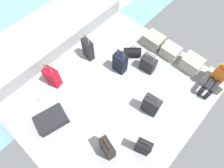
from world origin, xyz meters
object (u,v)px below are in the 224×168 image
(suitcase_0, at_px, (107,148))
(suitcase_5, at_px, (88,49))
(suitcase_6, at_px, (52,120))
(cargo_crate_0, at_px, (154,41))
(suitcase_2, at_px, (143,147))
(cargo_crate_2, at_px, (191,64))
(paper_cup, at_px, (39,99))
(cargo_crate_1, at_px, (170,51))
(suitcase_1, at_px, (151,105))
(suitcase_7, at_px, (120,63))
(passenger_seated, at_px, (217,78))
(duffel_bag, at_px, (132,52))
(cargo_crate_3, at_px, (214,80))
(suitcase_3, at_px, (148,64))
(suitcase_4, at_px, (52,77))

(suitcase_0, height_order, suitcase_5, suitcase_5)
(suitcase_6, bearing_deg, cargo_crate_0, 84.43)
(suitcase_0, bearing_deg, suitcase_6, -164.54)
(suitcase_5, bearing_deg, suitcase_2, -20.45)
(cargo_crate_0, bearing_deg, suitcase_5, -124.18)
(cargo_crate_2, relative_size, paper_cup, 5.97)
(cargo_crate_0, bearing_deg, cargo_crate_1, 0.47)
(suitcase_0, xyz_separation_m, suitcase_1, (0.09, 1.52, -0.00))
(suitcase_7, bearing_deg, suitcase_2, -35.67)
(cargo_crate_2, height_order, paper_cup, cargo_crate_2)
(suitcase_5, relative_size, suitcase_7, 1.01)
(passenger_seated, bearing_deg, suitcase_7, -150.91)
(cargo_crate_1, bearing_deg, suitcase_5, -136.14)
(cargo_crate_0, bearing_deg, paper_cup, -106.94)
(duffel_bag, bearing_deg, paper_cup, -107.29)
(cargo_crate_3, relative_size, suitcase_7, 0.74)
(suitcase_2, distance_m, suitcase_6, 2.38)
(suitcase_6, xyz_separation_m, duffel_bag, (0.15, 3.04, 0.03))
(passenger_seated, bearing_deg, suitcase_0, -106.04)
(suitcase_6, relative_size, paper_cup, 8.65)
(suitcase_2, xyz_separation_m, paper_cup, (-2.89, -0.85, -0.29))
(cargo_crate_0, relative_size, suitcase_5, 0.67)
(suitcase_1, xyz_separation_m, suitcase_2, (0.49, -0.94, -0.00))
(suitcase_2, relative_size, duffel_bag, 1.35)
(cargo_crate_0, bearing_deg, passenger_seated, -4.82)
(suitcase_0, bearing_deg, suitcase_3, 106.74)
(cargo_crate_0, relative_size, suitcase_2, 0.78)
(cargo_crate_0, relative_size, cargo_crate_1, 1.06)
(suitcase_5, bearing_deg, cargo_crate_1, 43.86)
(cargo_crate_2, relative_size, suitcase_1, 0.68)
(cargo_crate_2, relative_size, suitcase_3, 0.82)
(suitcase_2, relative_size, paper_cup, 7.77)
(cargo_crate_3, distance_m, suitcase_3, 1.90)
(suitcase_0, relative_size, paper_cup, 7.62)
(cargo_crate_0, xyz_separation_m, suitcase_4, (-1.21, -3.05, 0.14))
(suitcase_7, distance_m, paper_cup, 2.45)
(suitcase_0, distance_m, suitcase_7, 2.37)
(suitcase_1, relative_size, paper_cup, 8.75)
(suitcase_3, relative_size, suitcase_4, 0.86)
(cargo_crate_2, xyz_separation_m, suitcase_1, (-0.06, -1.92, 0.13))
(suitcase_6, bearing_deg, suitcase_4, 137.14)
(suitcase_5, bearing_deg, passenger_seated, 25.23)
(cargo_crate_3, height_order, suitcase_5, suitcase_5)
(suitcase_3, bearing_deg, cargo_crate_0, 116.24)
(cargo_crate_3, bearing_deg, duffel_bag, -161.39)
(cargo_crate_0, bearing_deg, suitcase_4, -111.67)
(cargo_crate_2, xyz_separation_m, suitcase_2, (0.43, -2.86, 0.13))
(suitcase_0, height_order, duffel_bag, suitcase_0)
(suitcase_2, bearing_deg, cargo_crate_2, 98.51)
(cargo_crate_3, distance_m, suitcase_5, 3.72)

